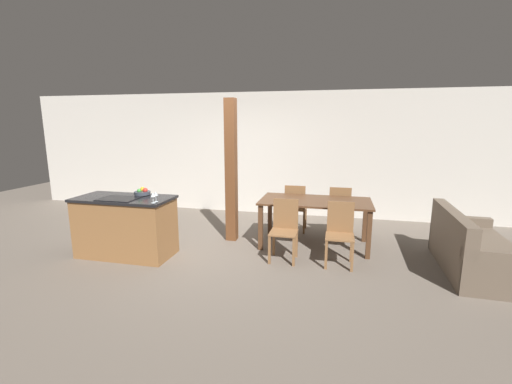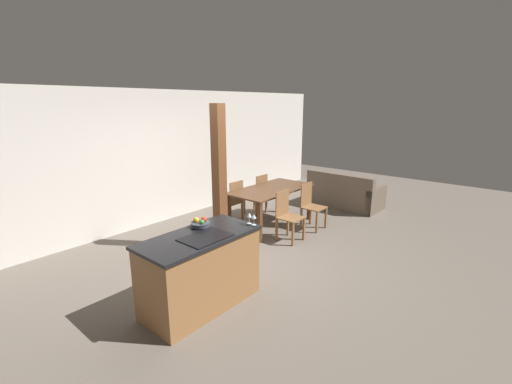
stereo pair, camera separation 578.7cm
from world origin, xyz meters
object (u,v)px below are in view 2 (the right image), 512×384
fruit_bowl (200,223)px  wine_glass_middle (249,215)px  dining_chair_far_left (233,201)px  dining_table (271,193)px  wine_glass_near (254,217)px  couch (344,195)px  kitchen_island (201,270)px  dining_chair_near_right (311,205)px  dining_chair_far_right (258,193)px  dining_chair_near_left (287,215)px  timber_post (219,179)px

fruit_bowl → wine_glass_middle: bearing=-41.5°
dining_chair_far_left → dining_table: bearing=120.5°
wine_glass_near → wine_glass_middle: (0.00, 0.08, 0.00)m
couch → kitchen_island: bearing=98.2°
fruit_bowl → couch: size_ratio=0.14×
dining_chair_near_right → dining_chair_far_right: same height
dining_table → couch: couch is taller
dining_chair_far_left → wine_glass_near: bearing=49.9°
dining_chair_near_left → wine_glass_middle: bearing=-160.4°
dining_chair_near_left → dining_chair_far_left: bearing=90.0°
dining_chair_near_right → timber_post: (-1.84, 0.66, 0.74)m
fruit_bowl → dining_table: fruit_bowl is taller
fruit_bowl → dining_chair_far_right: 3.44m
dining_table → dining_chair_near_left: (-0.40, -0.69, -0.20)m
dining_chair_near_right → timber_post: timber_post is taller
dining_table → timber_post: 1.53m
dining_chair_near_right → wine_glass_near: bearing=-164.7°
kitchen_island → wine_glass_near: wine_glass_near is taller
dining_chair_near_left → timber_post: 1.43m
wine_glass_middle → dining_chair_near_right: (2.55, 0.62, -0.57)m
kitchen_island → wine_glass_middle: 0.90m
dining_chair_near_right → couch: dining_chair_near_right is taller
dining_chair_near_left → timber_post: timber_post is taller
dining_chair_near_left → dining_chair_far_right: 1.59m
dining_chair_near_right → dining_chair_far_left: same height
dining_chair_far_right → dining_table: bearing=59.5°
dining_table → dining_chair_near_right: size_ratio=1.99×
dining_chair_far_left → timber_post: size_ratio=0.37×
dining_table → dining_chair_near_right: 0.82m
kitchen_island → wine_glass_near: bearing=-23.2°
dining_chair_far_right → timber_post: (-1.84, -0.71, 0.74)m
fruit_bowl → dining_table: 2.78m
dining_chair_near_right → couch: size_ratio=0.53×
kitchen_island → dining_chair_far_left: (2.41, 1.79, 0.01)m
wine_glass_near → dining_table: (2.15, 1.38, -0.37)m
wine_glass_middle → dining_chair_far_left: (1.74, 1.99, -0.57)m
dining_table → timber_post: timber_post is taller
dining_chair_far_left → fruit_bowl: bearing=35.7°
dining_chair_near_left → couch: bearing=3.3°
kitchen_island → dining_chair_near_right: bearing=7.3°
dining_chair_far_right → wine_glass_middle: bearing=38.0°
fruit_bowl → couch: fruit_bowl is taller
wine_glass_near → dining_chair_far_right: size_ratio=0.16×
fruit_bowl → dining_chair_far_right: bearing=27.7°
wine_glass_middle → dining_chair_near_right: wine_glass_middle is taller
dining_chair_far_left → dining_chair_far_right: same height
wine_glass_near → dining_chair_near_left: bearing=21.8°
timber_post → kitchen_island: bearing=-141.9°
dining_chair_near_left → dining_chair_far_right: size_ratio=1.00×
timber_post → fruit_bowl: bearing=-143.4°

